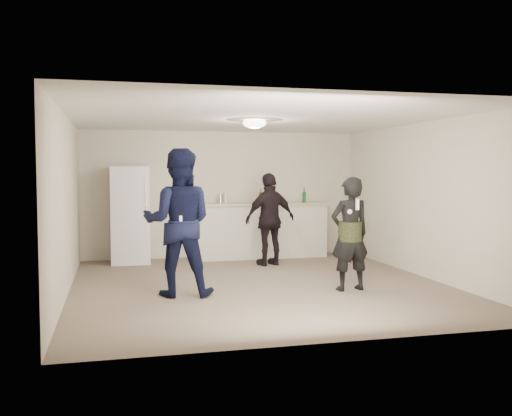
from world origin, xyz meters
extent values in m
plane|color=#6B5B4C|center=(0.00, 0.00, 0.00)|extent=(6.00, 6.00, 0.00)
plane|color=silver|center=(0.00, 0.00, 2.50)|extent=(6.00, 6.00, 0.00)
plane|color=beige|center=(0.00, 3.00, 1.25)|extent=(6.00, 0.00, 6.00)
plane|color=beige|center=(0.00, -3.00, 1.25)|extent=(6.00, 0.00, 6.00)
plane|color=beige|center=(-2.75, 0.00, 1.25)|extent=(0.00, 6.00, 6.00)
plane|color=beige|center=(2.75, 0.00, 1.25)|extent=(0.00, 6.00, 6.00)
cube|color=silver|center=(0.71, 2.67, 0.53)|extent=(2.60, 0.56, 1.05)
cube|color=beige|center=(0.71, 2.67, 1.07)|extent=(2.68, 0.64, 0.04)
cube|color=white|center=(-1.83, 2.60, 0.90)|extent=(0.70, 0.70, 1.80)
cylinder|color=silver|center=(-1.55, 2.23, 1.30)|extent=(0.02, 0.02, 0.60)
ellipsoid|color=white|center=(0.00, 0.30, 2.45)|extent=(0.36, 0.36, 0.16)
cylinder|color=#ADADB2|center=(-0.08, 2.79, 1.18)|extent=(0.08, 0.08, 0.17)
imported|color=#0E153B|center=(-1.26, -0.43, 1.01)|extent=(1.11, 0.94, 2.02)
imported|color=black|center=(1.17, -0.69, 0.81)|extent=(0.63, 0.45, 1.63)
cylinder|color=#2D3A1A|center=(1.17, -0.69, 0.85)|extent=(0.34, 0.34, 0.28)
imported|color=black|center=(0.64, 1.71, 0.84)|extent=(1.06, 0.65, 1.68)
cube|color=white|center=(-1.26, -0.71, 1.05)|extent=(0.04, 0.04, 0.15)
sphere|color=silver|center=(-1.14, -0.68, 0.98)|extent=(0.07, 0.07, 0.07)
cube|color=white|center=(1.17, -0.94, 1.25)|extent=(0.04, 0.04, 0.15)
sphere|color=silver|center=(1.07, -0.91, 1.15)|extent=(0.07, 0.07, 0.07)
cylinder|color=brown|center=(0.89, 2.61, 1.20)|extent=(0.07, 0.07, 0.23)
cylinder|color=#165025|center=(1.56, 2.52, 1.20)|extent=(0.07, 0.07, 0.21)
cylinder|color=#9D4F16|center=(0.74, 2.76, 1.19)|extent=(0.08, 0.08, 0.20)
cylinder|color=silver|center=(0.03, 2.83, 1.18)|extent=(0.07, 0.07, 0.19)
camera|label=1|loc=(-2.10, -8.24, 1.70)|focal=40.00mm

